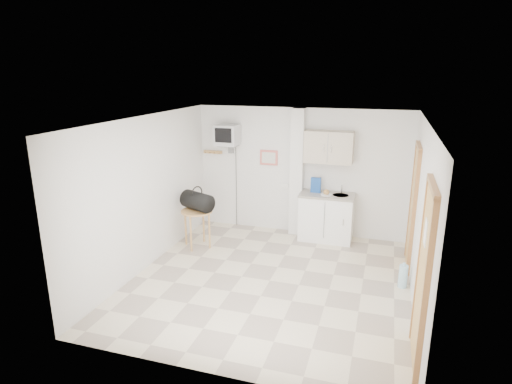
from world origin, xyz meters
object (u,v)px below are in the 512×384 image
(round_table, at_px, (197,216))
(duffel_bag, at_px, (197,201))
(crt_television, at_px, (227,136))
(water_bottle, at_px, (403,276))

(round_table, bearing_deg, duffel_bag, 88.27)
(crt_television, xyz_separation_m, round_table, (-0.20, -1.11, -1.34))
(crt_television, distance_m, water_bottle, 4.18)
(crt_television, bearing_deg, water_bottle, -25.24)
(round_table, relative_size, water_bottle, 1.77)
(crt_television, relative_size, water_bottle, 5.38)
(water_bottle, bearing_deg, duffel_bag, 171.33)
(crt_television, height_order, duffel_bag, crt_television)
(crt_television, height_order, water_bottle, crt_television)
(crt_television, relative_size, duffel_bag, 3.12)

